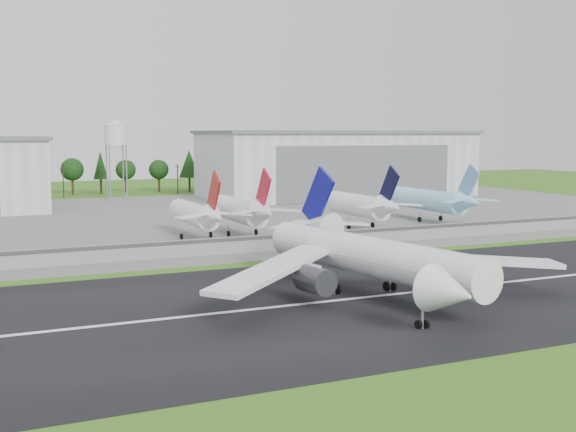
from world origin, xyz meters
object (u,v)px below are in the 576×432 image
parked_jet_skyblue (434,200)px  parked_jet_navy (364,205)px  parked_jet_red_b (244,210)px  main_airliner (371,265)px  parked_jet_red_a (198,214)px

parked_jet_skyblue → parked_jet_navy: bearing=-168.6°
parked_jet_navy → parked_jet_red_b: bearing=180.0°
main_airliner → parked_jet_skyblue: bearing=-140.7°
main_airliner → parked_jet_red_a: (-5.56, 66.94, 1.02)m
parked_jet_navy → parked_jet_skyblue: 25.35m
parked_jet_skyblue → parked_jet_red_b: bearing=-175.0°
main_airliner → parked_jet_skyblue: size_ratio=1.59×
parked_jet_red_a → parked_jet_navy: bearing=0.1°
parked_jet_navy → main_airliner: bearing=-119.6°
main_airliner → parked_jet_navy: 77.03m
parked_jet_red_b → parked_jet_red_a: bearing=-179.7°
parked_jet_skyblue → main_airliner: bearing=-131.1°
parked_jet_red_a → main_airliner: bearing=-85.3°
parked_jet_red_b → parked_jet_navy: (32.21, -0.01, -0.07)m
main_airliner → parked_jet_red_a: 67.18m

